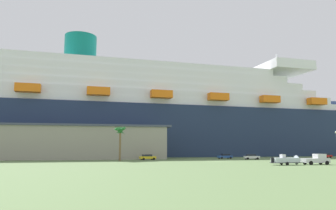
% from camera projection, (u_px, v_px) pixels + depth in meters
% --- Properties ---
extents(ground_plane, '(600.00, 600.00, 0.00)m').
position_uv_depth(ground_plane, '(186.00, 158.00, 111.95)').
color(ground_plane, '#567042').
extents(cruise_ship, '(239.51, 48.64, 54.43)m').
position_uv_depth(cruise_ship, '(150.00, 118.00, 137.32)').
color(cruise_ship, '#1E2D4C').
rests_on(cruise_ship, ground_plane).
extents(terminal_building, '(72.30, 21.79, 10.46)m').
position_uv_depth(terminal_building, '(53.00, 142.00, 101.53)').
color(terminal_building, gray).
rests_on(terminal_building, ground_plane).
extents(pickup_truck, '(5.61, 2.30, 2.20)m').
position_uv_depth(pickup_truck, '(316.00, 160.00, 67.03)').
color(pickup_truck, silver).
rests_on(pickup_truck, ground_plane).
extents(small_boat_on_trailer, '(7.57, 2.33, 2.15)m').
position_uv_depth(small_boat_on_trailer, '(288.00, 160.00, 65.62)').
color(small_boat_on_trailer, '#595960').
rests_on(small_boat_on_trailer, ground_plane).
extents(palm_tree, '(3.24, 3.05, 9.14)m').
position_uv_depth(palm_tree, '(120.00, 134.00, 86.61)').
color(palm_tree, brown).
rests_on(palm_tree, ground_plane).
extents(parked_car_blue_suv, '(4.81, 2.37, 1.58)m').
position_uv_depth(parked_car_blue_suv, '(225.00, 156.00, 104.58)').
color(parked_car_blue_suv, '#264C99').
rests_on(parked_car_blue_suv, ground_plane).
extents(parked_car_red_hatchback, '(4.80, 2.67, 1.58)m').
position_uv_depth(parked_car_red_hatchback, '(325.00, 156.00, 112.99)').
color(parked_car_red_hatchback, red).
rests_on(parked_car_red_hatchback, ground_plane).
extents(parked_car_yellow_taxi, '(4.98, 2.66, 1.58)m').
position_uv_depth(parked_car_yellow_taxi, '(148.00, 157.00, 94.15)').
color(parked_car_yellow_taxi, yellow).
rests_on(parked_car_yellow_taxi, ground_plane).
extents(parked_car_white_van, '(4.81, 2.62, 1.58)m').
position_uv_depth(parked_car_white_van, '(252.00, 157.00, 97.95)').
color(parked_car_white_van, white).
rests_on(parked_car_white_van, ground_plane).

